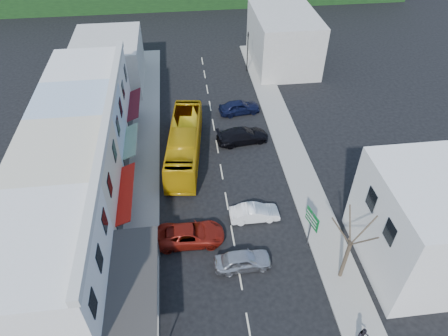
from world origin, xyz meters
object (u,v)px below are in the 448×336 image
Objects in this scene: car_white at (255,213)px; pedestrian_left at (126,237)px; pedestrian_right at (363,336)px; street_tree at (350,245)px; direction_sign at (310,229)px; car_red at (191,235)px; bus at (185,144)px; car_silver at (243,261)px; traffic_signal at (247,52)px.

pedestrian_left reaches higher than car_white.
car_white is 12.54m from pedestrian_right.
street_tree is (15.94, -4.83, 2.77)m from pedestrian_left.
car_red is at bearing 157.22° from direction_sign.
pedestrian_left is at bearing 163.13° from street_tree.
car_red is at bearing 156.58° from street_tree.
car_white is at bearing -98.06° from pedestrian_left.
pedestrian_right is (10.39, -20.68, -0.55)m from bus.
traffic_signal is at bearing -12.50° from car_silver.
bus is 2.12× the size of traffic_signal.
car_red is at bearing 49.41° from car_silver.
car_silver is at bearing 158.90° from car_white.
car_silver is 2.59× the size of pedestrian_right.
traffic_signal is at bearing 95.89° from pedestrian_right.
pedestrian_left is 31.65m from traffic_signal.
street_tree is at bearing -123.65° from pedestrian_left.
street_tree is (1.64, -3.17, 1.84)m from direction_sign.
bus reaches higher than car_red.
car_silver is at bearing -178.80° from direction_sign.
pedestrian_left is (-5.07, 0.12, 0.30)m from car_red.
traffic_signal reaches higher than direction_sign.
car_silver is at bearing -127.03° from car_red.
pedestrian_right is at bearing -56.09° from bus.
pedestrian_left is at bearing 89.55° from car_red.
car_silver is 1.00× the size of car_white.
direction_sign is 4.02m from street_tree.
traffic_signal is (5.45, 31.26, 2.04)m from car_silver.
traffic_signal reaches higher than car_white.
car_white is (1.74, 4.70, 0.00)m from car_silver.
car_red is 14.32m from pedestrian_right.
car_silver is 7.93m from street_tree.
street_tree is (10.81, -15.61, 2.22)m from bus.
car_white is at bearing -22.93° from car_silver.
street_tree reaches higher than car_silver.
bus is at bearing 124.70° from street_tree.
pedestrian_left is at bearing 151.52° from pedestrian_right.
pedestrian_left is 14.43m from direction_sign.
pedestrian_left is 0.23× the size of street_tree.
street_tree reaches higher than pedestrian_left.
car_red is 12.24m from street_tree.
car_silver and car_white have the same top height.
car_red is at bearing 106.81° from car_white.
car_silver is 2.59× the size of pedestrian_left.
direction_sign is at bearing 102.50° from pedestrian_right.
direction_sign is at bearing -78.08° from car_silver.
bus is 2.64× the size of car_white.
street_tree is at bearing -75.95° from direction_sign.
pedestrian_left is 1.00× the size of pedestrian_right.
street_tree is at bearing -48.07° from bus.
bus is 2.64× the size of car_silver.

